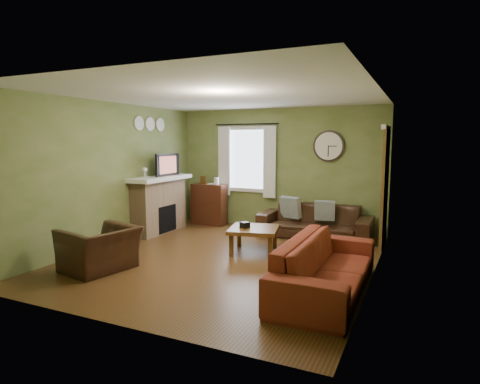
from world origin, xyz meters
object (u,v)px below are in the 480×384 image
at_px(bookshelf, 209,204).
at_px(coffee_table, 254,240).
at_px(sofa_brown, 315,221).
at_px(sofa_red, 326,266).
at_px(armchair, 100,249).

bearing_deg(bookshelf, coffee_table, -43.34).
xyz_separation_m(bookshelf, coffee_table, (1.83, -1.73, -0.25)).
bearing_deg(sofa_brown, bookshelf, 175.39).
distance_m(bookshelf, sofa_red, 4.54).
bearing_deg(bookshelf, armchair, -87.66).
height_order(armchair, coffee_table, armchair).
xyz_separation_m(sofa_red, armchair, (-3.22, -0.53, -0.02)).
distance_m(bookshelf, armchair, 3.58).
relative_size(bookshelf, coffee_table, 1.16).
bearing_deg(bookshelf, sofa_red, -42.11).
xyz_separation_m(bookshelf, armchair, (0.15, -3.57, -0.15)).
distance_m(bookshelf, sofa_brown, 2.52).
xyz_separation_m(bookshelf, sofa_red, (3.37, -3.04, -0.13)).
bearing_deg(armchair, sofa_brown, 156.56).
relative_size(bookshelf, armchair, 0.95).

